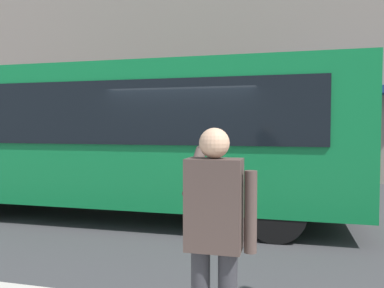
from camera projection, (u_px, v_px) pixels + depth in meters
ground_plane at (193, 224)px, 7.28m from camera, size 60.00×60.00×0.00m
building_facade_far at (240, 10)px, 13.59m from camera, size 28.00×1.55×12.00m
red_bus at (128, 135)px, 7.86m from camera, size 9.05×2.54×3.08m
pedestrian_photographer at (215, 226)px, 2.76m from camera, size 0.53×0.52×1.70m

